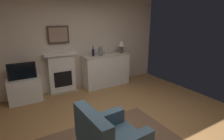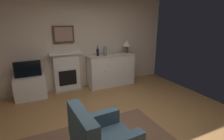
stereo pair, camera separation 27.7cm
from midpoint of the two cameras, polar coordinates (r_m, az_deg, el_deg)
name	(u,v)px [view 1 (the left image)]	position (r m, az deg, el deg)	size (l,w,h in m)	color
ground_plane	(131,132)	(3.51, 3.82, -19.33)	(5.21, 5.17, 0.10)	#9E7042
wall_rear	(79,42)	(5.20, -12.05, 8.85)	(5.21, 0.06, 2.68)	beige
fireplace_unit	(62,73)	(5.09, -17.37, -0.87)	(0.87, 0.30, 1.10)	white
framed_picture	(58,35)	(4.94, -18.53, 10.73)	(0.55, 0.04, 0.45)	#473323
sideboard_cabinet	(106,70)	(5.36, -3.31, -0.02)	(1.42, 0.49, 0.95)	white
table_lamp	(121,44)	(5.46, 1.57, 8.41)	(0.26, 0.26, 0.40)	#4C4742
wine_bottle	(93,52)	(5.07, -7.70, 5.65)	(0.08, 0.08, 0.29)	black
wine_glass_left	(105,51)	(5.16, -3.90, 6.12)	(0.07, 0.07, 0.16)	silver
wine_glass_center	(108,51)	(5.20, -2.76, 6.22)	(0.07, 0.07, 0.16)	silver
vase_decorative	(101,51)	(5.09, -5.27, 6.15)	(0.11, 0.11, 0.28)	slate
tv_cabinet	(25,90)	(4.91, -27.81, -5.83)	(0.75, 0.42, 0.59)	white
tv_set	(22,71)	(4.73, -28.59, -0.33)	(0.62, 0.07, 0.40)	black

